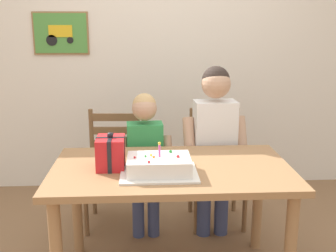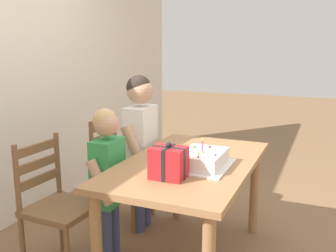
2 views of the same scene
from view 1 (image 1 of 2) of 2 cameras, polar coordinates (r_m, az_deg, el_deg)
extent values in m
cube|color=silver|center=(4.06, -1.01, 9.70)|extent=(6.40, 0.08, 2.60)
cube|color=olive|center=(4.07, -14.41, 12.16)|extent=(0.51, 0.02, 0.39)
cube|color=#4C8E3D|center=(4.06, -14.44, 12.15)|extent=(0.48, 0.01, 0.36)
cube|color=gold|center=(4.06, -14.47, 12.43)|extent=(0.22, 0.01, 0.11)
cylinder|color=black|center=(4.08, -15.58, 11.20)|extent=(0.10, 0.01, 0.10)
cylinder|color=black|center=(4.04, -13.21, 11.32)|extent=(0.06, 0.01, 0.06)
cube|color=#9E7047|center=(2.54, 0.47, -5.98)|extent=(1.44, 0.84, 0.04)
cylinder|color=#9E7047|center=(3.04, -12.34, -10.58)|extent=(0.07, 0.07, 0.72)
cylinder|color=#9E7047|center=(3.10, 12.14, -10.04)|extent=(0.07, 0.07, 0.72)
cube|color=white|center=(2.42, -1.24, -6.42)|extent=(0.44, 0.34, 0.01)
cube|color=white|center=(2.40, -1.25, -5.28)|extent=(0.36, 0.26, 0.09)
cylinder|color=#E04C9E|center=(2.38, -1.17, -3.42)|extent=(0.01, 0.01, 0.07)
sphere|color=yellow|center=(2.37, -1.17, -2.38)|extent=(0.02, 0.02, 0.02)
sphere|color=yellow|center=(2.40, -2.33, -3.98)|extent=(0.01, 0.01, 0.01)
sphere|color=orange|center=(2.37, -1.96, -4.24)|extent=(0.01, 0.01, 0.01)
sphere|color=green|center=(2.47, 0.35, -3.50)|extent=(0.02, 0.02, 0.02)
sphere|color=red|center=(2.38, 1.38, -4.17)|extent=(0.02, 0.02, 0.02)
sphere|color=red|center=(2.29, -2.64, -4.93)|extent=(0.01, 0.01, 0.01)
sphere|color=green|center=(2.39, -3.10, -4.12)|extent=(0.01, 0.01, 0.01)
sphere|color=red|center=(2.37, -4.56, -4.28)|extent=(0.01, 0.01, 0.01)
cube|color=red|center=(2.51, -7.81, -3.63)|extent=(0.16, 0.20, 0.19)
cube|color=black|center=(2.51, -7.81, -3.63)|extent=(0.17, 0.02, 0.19)
cube|color=black|center=(2.51, -7.81, -3.63)|extent=(0.02, 0.21, 0.19)
sphere|color=black|center=(2.48, -7.90, -1.24)|extent=(0.04, 0.04, 0.04)
cube|color=brown|center=(3.36, -7.53, -6.23)|extent=(0.44, 0.44, 0.04)
cylinder|color=brown|center=(3.26, -4.42, -11.29)|extent=(0.04, 0.04, 0.43)
cylinder|color=brown|center=(3.31, -11.12, -11.15)|extent=(0.04, 0.04, 0.43)
cylinder|color=brown|center=(3.61, -4.02, -8.71)|extent=(0.04, 0.04, 0.43)
cylinder|color=brown|center=(3.65, -10.05, -8.62)|extent=(0.04, 0.04, 0.43)
cylinder|color=brown|center=(3.45, -4.16, -1.34)|extent=(0.04, 0.04, 0.45)
cylinder|color=brown|center=(3.50, -10.39, -1.34)|extent=(0.04, 0.04, 0.45)
cube|color=brown|center=(3.49, -7.26, -2.41)|extent=(0.36, 0.04, 0.06)
cube|color=brown|center=(3.46, -7.31, -0.62)|extent=(0.36, 0.04, 0.06)
cube|color=brown|center=(3.43, -7.37, 1.20)|extent=(0.36, 0.04, 0.06)
cube|color=brown|center=(3.40, 6.73, -5.97)|extent=(0.42, 0.42, 0.04)
cylinder|color=brown|center=(3.36, 10.44, -10.73)|extent=(0.04, 0.04, 0.43)
cylinder|color=brown|center=(3.29, 3.88, -11.06)|extent=(0.04, 0.04, 0.43)
cylinder|color=brown|center=(3.70, 9.03, -8.29)|extent=(0.04, 0.04, 0.43)
cylinder|color=brown|center=(3.63, 3.11, -8.52)|extent=(0.04, 0.04, 0.43)
cylinder|color=brown|center=(3.54, 9.33, -1.09)|extent=(0.04, 0.04, 0.45)
cylinder|color=brown|center=(3.48, 3.21, -1.20)|extent=(0.04, 0.04, 0.45)
cube|color=brown|center=(3.52, 6.27, -2.20)|extent=(0.36, 0.03, 0.06)
cube|color=brown|center=(3.49, 6.32, -0.43)|extent=(0.36, 0.03, 0.06)
cube|color=brown|center=(3.47, 6.37, 1.37)|extent=(0.36, 0.03, 0.06)
cylinder|color=#38426B|center=(3.29, 7.30, -10.53)|extent=(0.11, 0.11, 0.49)
cylinder|color=#38426B|center=(3.27, 4.92, -10.68)|extent=(0.11, 0.11, 0.49)
cube|color=white|center=(3.10, 6.37, -1.72)|extent=(0.31, 0.20, 0.56)
cylinder|color=tan|center=(3.11, 9.98, -2.11)|extent=(0.09, 0.24, 0.37)
cylinder|color=tan|center=(3.03, 2.94, -2.36)|extent=(0.09, 0.24, 0.37)
sphere|color=tan|center=(3.01, 6.58, 5.74)|extent=(0.21, 0.21, 0.21)
sphere|color=#2D231E|center=(3.02, 6.55, 6.26)|extent=(0.20, 0.20, 0.20)
cylinder|color=#38426B|center=(3.26, -2.00, -11.41)|extent=(0.09, 0.09, 0.42)
cylinder|color=#38426B|center=(3.25, -4.08, -11.48)|extent=(0.09, 0.09, 0.42)
cube|color=#2D934C|center=(3.09, -3.15, -3.93)|extent=(0.27, 0.17, 0.48)
cylinder|color=tan|center=(3.07, -0.05, -4.30)|extent=(0.08, 0.20, 0.32)
cylinder|color=tan|center=(3.06, -6.19, -4.48)|extent=(0.08, 0.20, 0.32)
sphere|color=tan|center=(3.00, -3.23, 2.42)|extent=(0.18, 0.18, 0.18)
sphere|color=tan|center=(3.00, -3.25, 2.87)|extent=(0.17, 0.17, 0.17)
camera|label=2|loc=(2.69, -58.55, 5.66)|focal=40.73mm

